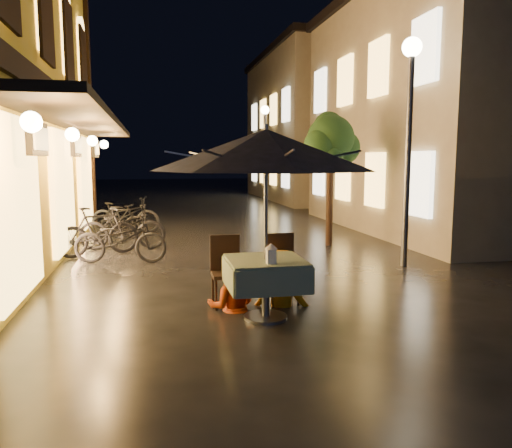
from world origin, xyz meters
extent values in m
plane|color=black|center=(0.00, 0.00, 0.00)|extent=(90.00, 90.00, 0.00)
cube|color=black|center=(-3.47, 4.00, 3.30)|extent=(0.12, 11.00, 0.35)
cube|color=black|center=(-2.90, 4.00, 2.75)|extent=(1.20, 10.50, 0.12)
cube|color=#FEC055|center=(-3.44, 3.00, 4.60)|extent=(0.10, 0.90, 1.50)
cube|color=#FEC055|center=(-3.44, 5.50, 4.60)|extent=(0.10, 0.90, 1.50)
cube|color=#FEC055|center=(-3.44, 8.00, 4.60)|extent=(0.10, 0.90, 1.50)
cube|color=#FEC055|center=(-3.44, 0.50, 1.40)|extent=(0.10, 2.20, 2.40)
cube|color=#FEC055|center=(-3.44, 4.00, 1.40)|extent=(0.10, 2.20, 2.40)
cube|color=#FEC055|center=(-3.44, 7.50, 1.40)|extent=(0.10, 2.20, 2.40)
cube|color=#A19981|center=(7.50, 6.50, 3.25)|extent=(7.00, 9.00, 6.50)
cube|color=#FEC055|center=(3.95, 3.20, 1.50)|extent=(0.10, 1.00, 1.40)
cube|color=#FEC055|center=(3.95, 3.20, 4.30)|extent=(0.10, 1.00, 1.40)
cube|color=#FEC055|center=(3.95, 5.40, 1.50)|extent=(0.10, 1.00, 1.40)
cube|color=#FEC055|center=(3.95, 5.40, 4.30)|extent=(0.10, 1.00, 1.40)
cube|color=#FEC055|center=(3.95, 7.60, 1.50)|extent=(0.10, 1.00, 1.40)
cube|color=#FEC055|center=(3.95, 7.60, 4.30)|extent=(0.10, 1.00, 1.40)
cube|color=#FEC055|center=(3.95, 9.80, 1.50)|extent=(0.10, 1.00, 1.40)
cube|color=#FEC055|center=(3.95, 9.80, 4.30)|extent=(0.10, 1.00, 1.40)
cube|color=#A19981|center=(7.50, 18.00, 3.50)|extent=(7.00, 10.00, 7.00)
cube|color=black|center=(7.50, 18.00, 7.15)|extent=(7.30, 10.30, 0.30)
cube|color=#FEC055|center=(3.95, 14.20, 1.50)|extent=(0.10, 1.00, 1.40)
cube|color=#FEC055|center=(3.95, 14.20, 4.30)|extent=(0.10, 1.00, 1.40)
cube|color=#FEC055|center=(3.95, 16.40, 1.50)|extent=(0.10, 1.00, 1.40)
cube|color=#FEC055|center=(3.95, 16.40, 4.30)|extent=(0.10, 1.00, 1.40)
cube|color=#FEC055|center=(3.95, 18.60, 1.50)|extent=(0.10, 1.00, 1.40)
cube|color=#FEC055|center=(3.95, 18.60, 4.30)|extent=(0.10, 1.00, 1.40)
cube|color=#FEC055|center=(3.95, 20.80, 1.50)|extent=(0.10, 1.00, 1.40)
cube|color=#FEC055|center=(3.95, 20.80, 4.30)|extent=(0.10, 1.00, 1.40)
cylinder|color=black|center=(2.40, 4.50, 1.10)|extent=(0.16, 0.16, 2.20)
sphere|color=#183315|center=(2.40, 4.50, 2.50)|extent=(1.10, 1.10, 1.10)
sphere|color=#183315|center=(2.75, 4.60, 2.30)|extent=(0.80, 0.80, 0.80)
sphere|color=#183315|center=(2.10, 4.35, 2.35)|extent=(0.76, 0.76, 0.76)
sphere|color=#183315|center=(2.45, 4.80, 2.80)|extent=(0.70, 0.70, 0.70)
sphere|color=#183315|center=(2.30, 4.25, 2.10)|extent=(0.60, 0.60, 0.60)
cylinder|color=#59595E|center=(3.00, 2.00, 2.00)|extent=(0.12, 0.12, 4.00)
sphere|color=beige|center=(3.00, 2.00, 4.05)|extent=(0.36, 0.36, 0.36)
cylinder|color=#59595E|center=(3.00, 14.00, 2.00)|extent=(0.12, 0.12, 4.00)
sphere|color=beige|center=(3.00, 14.00, 4.05)|extent=(0.36, 0.36, 0.36)
cylinder|color=#59595E|center=(-0.30, -0.55, 0.36)|extent=(0.10, 0.10, 0.72)
cylinder|color=#59595E|center=(-0.30, -0.55, 0.02)|extent=(0.56, 0.56, 0.04)
cube|color=#295032|center=(-0.30, -0.55, 0.75)|extent=(0.95, 0.95, 0.06)
cube|color=#295032|center=(0.17, -0.55, 0.58)|extent=(0.04, 0.95, 0.33)
cube|color=#295032|center=(-0.78, -0.55, 0.58)|extent=(0.04, 0.95, 0.33)
cube|color=#295032|center=(-0.30, -0.07, 0.58)|extent=(0.95, 0.04, 0.33)
cube|color=#295032|center=(-0.30, -1.02, 0.58)|extent=(0.95, 0.04, 0.33)
cylinder|color=#59595E|center=(-0.30, -0.55, 1.15)|extent=(0.05, 0.05, 2.30)
cone|color=black|center=(-0.30, -0.55, 2.15)|extent=(2.82, 2.82, 0.51)
cylinder|color=#59595E|center=(-0.30, -0.55, 2.40)|extent=(0.06, 0.06, 0.12)
cube|color=black|center=(-0.70, 0.10, 0.45)|extent=(0.42, 0.42, 0.05)
cube|color=black|center=(-0.70, 0.29, 0.70)|extent=(0.42, 0.04, 0.55)
cylinder|color=black|center=(-0.88, -0.08, 0.21)|extent=(0.04, 0.04, 0.43)
cylinder|color=black|center=(-0.52, -0.08, 0.21)|extent=(0.04, 0.04, 0.43)
cylinder|color=black|center=(-0.88, 0.28, 0.21)|extent=(0.04, 0.04, 0.43)
cylinder|color=black|center=(-0.52, 0.28, 0.21)|extent=(0.04, 0.04, 0.43)
cube|color=black|center=(0.10, 0.10, 0.45)|extent=(0.42, 0.42, 0.05)
cube|color=black|center=(0.10, 0.29, 0.70)|extent=(0.42, 0.04, 0.55)
cylinder|color=black|center=(-0.08, -0.08, 0.21)|extent=(0.04, 0.04, 0.43)
cylinder|color=black|center=(0.28, -0.08, 0.21)|extent=(0.04, 0.04, 0.43)
cylinder|color=black|center=(-0.08, 0.28, 0.21)|extent=(0.04, 0.04, 0.43)
cylinder|color=black|center=(0.28, 0.28, 0.21)|extent=(0.04, 0.04, 0.43)
cube|color=white|center=(-0.30, -0.84, 0.87)|extent=(0.11, 0.11, 0.18)
cube|color=#FFD88C|center=(-0.30, -0.84, 0.86)|extent=(0.07, 0.07, 0.12)
cone|color=white|center=(-0.30, -0.84, 0.99)|extent=(0.16, 0.16, 0.07)
imported|color=#BB3A0C|center=(-0.65, -0.03, 0.71)|extent=(0.77, 0.65, 1.43)
imported|color=#CD7E08|center=(0.06, 0.02, 0.75)|extent=(1.10, 0.82, 1.51)
imported|color=black|center=(-2.32, 3.40, 0.47)|extent=(1.89, 0.94, 0.95)
imported|color=black|center=(-2.82, 4.24, 0.52)|extent=(1.80, 1.11, 1.05)
imported|color=black|center=(-2.37, 4.96, 0.50)|extent=(1.93, 0.74, 1.00)
imported|color=black|center=(-2.56, 6.63, 0.46)|extent=(1.58, 1.01, 0.92)
imported|color=black|center=(-2.42, 7.59, 0.50)|extent=(2.00, 1.10, 0.99)
camera|label=1|loc=(-1.70, -6.59, 2.04)|focal=35.00mm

